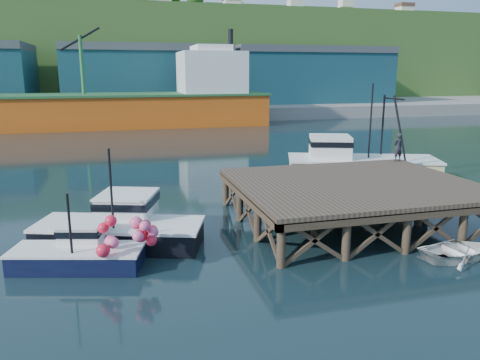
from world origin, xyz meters
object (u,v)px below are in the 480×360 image
object	(u,v)px
boat_navy	(79,251)
dockworker	(398,147)
boat_black	(122,226)
trawler	(359,163)
dinghy	(460,251)

from	to	relation	value
boat_navy	dockworker	size ratio (longest dim) A/B	3.06
boat_navy	boat_black	distance (m)	2.80
boat_navy	trawler	world-z (taller)	trawler
boat_black	dockworker	size ratio (longest dim) A/B	4.41
dinghy	trawler	bearing A→B (deg)	-16.07
boat_navy	dockworker	xyz separation A→B (m)	(18.87, 6.82, 2.37)
trawler	dinghy	world-z (taller)	trawler
trawler	boat_black	bearing A→B (deg)	-134.44
boat_navy	dockworker	world-z (taller)	dockworker
dinghy	dockworker	world-z (taller)	dockworker
boat_navy	trawler	bearing A→B (deg)	44.68
dinghy	dockworker	bearing A→B (deg)	-23.48
trawler	dinghy	distance (m)	13.93
dockworker	boat_black	bearing A→B (deg)	7.32
boat_black	trawler	world-z (taller)	trawler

